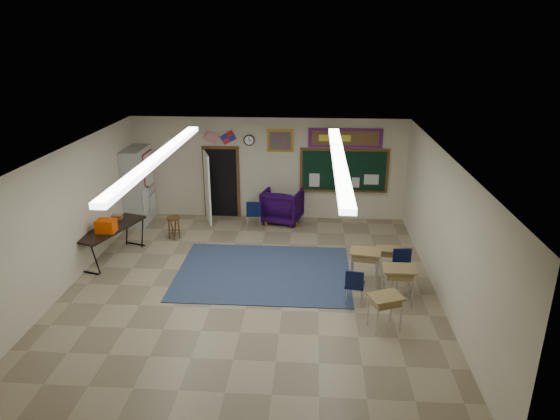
# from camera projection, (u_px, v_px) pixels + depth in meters

# --- Properties ---
(floor) EXTENTS (9.00, 9.00, 0.00)m
(floor) POSITION_uv_depth(u_px,v_px,m) (251.00, 289.00, 10.90)
(floor) COLOR gray
(floor) RESTS_ON ground
(back_wall) EXTENTS (8.00, 0.04, 3.00)m
(back_wall) POSITION_uv_depth(u_px,v_px,m) (268.00, 169.00, 14.61)
(back_wall) COLOR beige
(back_wall) RESTS_ON floor
(front_wall) EXTENTS (8.00, 0.04, 3.00)m
(front_wall) POSITION_uv_depth(u_px,v_px,m) (204.00, 360.00, 6.17)
(front_wall) COLOR beige
(front_wall) RESTS_ON floor
(left_wall) EXTENTS (0.04, 9.00, 3.00)m
(left_wall) POSITION_uv_depth(u_px,v_px,m) (63.00, 221.00, 10.64)
(left_wall) COLOR beige
(left_wall) RESTS_ON floor
(right_wall) EXTENTS (0.04, 9.00, 3.00)m
(right_wall) POSITION_uv_depth(u_px,v_px,m) (445.00, 230.00, 10.14)
(right_wall) COLOR beige
(right_wall) RESTS_ON floor
(ceiling) EXTENTS (8.00, 9.00, 0.04)m
(ceiling) POSITION_uv_depth(u_px,v_px,m) (248.00, 155.00, 9.88)
(ceiling) COLOR silver
(ceiling) RESTS_ON back_wall
(area_rug) EXTENTS (4.00, 3.00, 0.02)m
(area_rug) POSITION_uv_depth(u_px,v_px,m) (263.00, 272.00, 11.63)
(area_rug) COLOR navy
(area_rug) RESTS_ON floor
(fluorescent_strips) EXTENTS (3.86, 6.00, 0.10)m
(fluorescent_strips) POSITION_uv_depth(u_px,v_px,m) (248.00, 158.00, 9.90)
(fluorescent_strips) COLOR white
(fluorescent_strips) RESTS_ON ceiling
(doorway) EXTENTS (1.10, 0.89, 2.16)m
(doorway) POSITION_uv_depth(u_px,v_px,m) (218.00, 184.00, 14.71)
(doorway) COLOR black
(doorway) RESTS_ON back_wall
(chalkboard) EXTENTS (2.55, 0.14, 1.30)m
(chalkboard) POSITION_uv_depth(u_px,v_px,m) (344.00, 172.00, 14.45)
(chalkboard) COLOR #533517
(chalkboard) RESTS_ON back_wall
(bulletin_board) EXTENTS (2.10, 0.05, 0.55)m
(bulletin_board) POSITION_uv_depth(u_px,v_px,m) (345.00, 138.00, 14.11)
(bulletin_board) COLOR #A60E1D
(bulletin_board) RESTS_ON back_wall
(framed_art_print) EXTENTS (0.75, 0.05, 0.65)m
(framed_art_print) POSITION_uv_depth(u_px,v_px,m) (280.00, 141.00, 14.26)
(framed_art_print) COLOR #B07A22
(framed_art_print) RESTS_ON back_wall
(wall_clock) EXTENTS (0.32, 0.05, 0.32)m
(wall_clock) POSITION_uv_depth(u_px,v_px,m) (249.00, 140.00, 14.32)
(wall_clock) COLOR black
(wall_clock) RESTS_ON back_wall
(wall_flags) EXTENTS (1.16, 0.06, 0.70)m
(wall_flags) POSITION_uv_depth(u_px,v_px,m) (219.00, 135.00, 14.30)
(wall_flags) COLOR red
(wall_flags) RESTS_ON back_wall
(storage_cabinet) EXTENTS (0.59, 1.25, 2.20)m
(storage_cabinet) POSITION_uv_depth(u_px,v_px,m) (138.00, 186.00, 14.37)
(storage_cabinet) COLOR #A2A29E
(storage_cabinet) RESTS_ON floor
(wingback_armchair) EXTENTS (1.29, 1.31, 0.99)m
(wingback_armchair) POSITION_uv_depth(u_px,v_px,m) (282.00, 205.00, 14.60)
(wingback_armchair) COLOR #1A0431
(wingback_armchair) RESTS_ON floor
(student_chair_reading) EXTENTS (0.46, 0.46, 0.87)m
(student_chair_reading) POSITION_uv_depth(u_px,v_px,m) (254.00, 214.00, 14.07)
(student_chair_reading) COLOR black
(student_chair_reading) RESTS_ON floor
(student_chair_desk_a) EXTENTS (0.47, 0.47, 0.81)m
(student_chair_desk_a) POSITION_uv_depth(u_px,v_px,m) (355.00, 286.00, 10.21)
(student_chair_desk_a) COLOR black
(student_chair_desk_a) RESTS_ON floor
(student_chair_desk_b) EXTENTS (0.49, 0.49, 0.89)m
(student_chair_desk_b) POSITION_uv_depth(u_px,v_px,m) (403.00, 271.00, 10.73)
(student_chair_desk_b) COLOR black
(student_chair_desk_b) RESTS_ON floor
(student_desk_front_left) EXTENTS (0.74, 0.60, 0.79)m
(student_desk_front_left) POSITION_uv_depth(u_px,v_px,m) (365.00, 265.00, 11.02)
(student_desk_front_left) COLOR olive
(student_desk_front_left) RESTS_ON floor
(student_desk_front_right) EXTENTS (0.56, 0.44, 0.63)m
(student_desk_front_right) POSITION_uv_depth(u_px,v_px,m) (386.00, 259.00, 11.52)
(student_desk_front_right) COLOR olive
(student_desk_front_right) RESTS_ON floor
(student_desk_back_left) EXTENTS (0.71, 0.63, 0.71)m
(student_desk_back_left) POSITION_uv_depth(u_px,v_px,m) (385.00, 311.00, 9.33)
(student_desk_back_left) COLOR olive
(student_desk_back_left) RESTS_ON floor
(student_desk_back_right) EXTENTS (0.67, 0.50, 0.80)m
(student_desk_back_right) POSITION_uv_depth(u_px,v_px,m) (398.00, 283.00, 10.23)
(student_desk_back_right) COLOR olive
(student_desk_back_right) RESTS_ON floor
(folding_table) EXTENTS (1.23, 2.09, 1.13)m
(folding_table) POSITION_uv_depth(u_px,v_px,m) (112.00, 242.00, 12.22)
(folding_table) COLOR black
(folding_table) RESTS_ON floor
(wooden_stool) EXTENTS (0.35, 0.35, 0.62)m
(wooden_stool) POSITION_uv_depth(u_px,v_px,m) (174.00, 228.00, 13.43)
(wooden_stool) COLOR #523818
(wooden_stool) RESTS_ON floor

